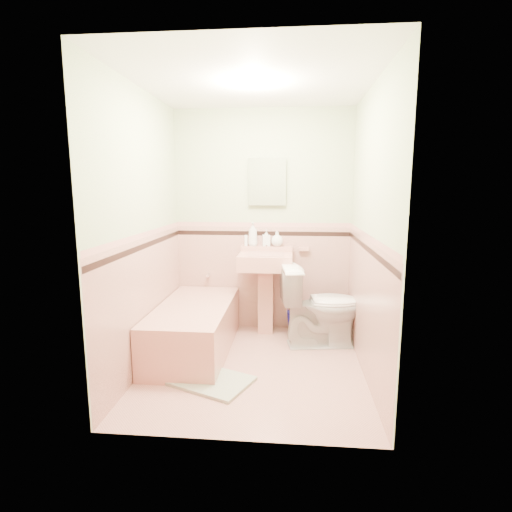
# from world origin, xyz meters

# --- Properties ---
(floor) EXTENTS (2.20, 2.20, 0.00)m
(floor) POSITION_xyz_m (0.00, 0.00, 0.00)
(floor) COLOR tan
(floor) RESTS_ON ground
(ceiling) EXTENTS (2.20, 2.20, 0.00)m
(ceiling) POSITION_xyz_m (0.00, 0.00, 2.50)
(ceiling) COLOR white
(ceiling) RESTS_ON ground
(wall_back) EXTENTS (2.50, 0.00, 2.50)m
(wall_back) POSITION_xyz_m (0.00, 1.10, 1.25)
(wall_back) COLOR beige
(wall_back) RESTS_ON ground
(wall_front) EXTENTS (2.50, 0.00, 2.50)m
(wall_front) POSITION_xyz_m (0.00, -1.10, 1.25)
(wall_front) COLOR beige
(wall_front) RESTS_ON ground
(wall_left) EXTENTS (0.00, 2.50, 2.50)m
(wall_left) POSITION_xyz_m (-1.00, 0.00, 1.25)
(wall_left) COLOR beige
(wall_left) RESTS_ON ground
(wall_right) EXTENTS (0.00, 2.50, 2.50)m
(wall_right) POSITION_xyz_m (1.00, 0.00, 1.25)
(wall_right) COLOR beige
(wall_right) RESTS_ON ground
(wainscot_back) EXTENTS (2.00, 0.00, 2.00)m
(wainscot_back) POSITION_xyz_m (0.00, 1.09, 0.60)
(wainscot_back) COLOR tan
(wainscot_back) RESTS_ON ground
(wainscot_front) EXTENTS (2.00, 0.00, 2.00)m
(wainscot_front) POSITION_xyz_m (0.00, -1.09, 0.60)
(wainscot_front) COLOR tan
(wainscot_front) RESTS_ON ground
(wainscot_left) EXTENTS (0.00, 2.20, 2.20)m
(wainscot_left) POSITION_xyz_m (-0.99, 0.00, 0.60)
(wainscot_left) COLOR tan
(wainscot_left) RESTS_ON ground
(wainscot_right) EXTENTS (0.00, 2.20, 2.20)m
(wainscot_right) POSITION_xyz_m (0.99, 0.00, 0.60)
(wainscot_right) COLOR tan
(wainscot_right) RESTS_ON ground
(accent_back) EXTENTS (2.00, 0.00, 2.00)m
(accent_back) POSITION_xyz_m (0.00, 1.08, 1.12)
(accent_back) COLOR black
(accent_back) RESTS_ON ground
(accent_front) EXTENTS (2.00, 0.00, 2.00)m
(accent_front) POSITION_xyz_m (0.00, -1.08, 1.12)
(accent_front) COLOR black
(accent_front) RESTS_ON ground
(accent_left) EXTENTS (0.00, 2.20, 2.20)m
(accent_left) POSITION_xyz_m (-0.98, 0.00, 1.12)
(accent_left) COLOR black
(accent_left) RESTS_ON ground
(accent_right) EXTENTS (0.00, 2.20, 2.20)m
(accent_right) POSITION_xyz_m (0.98, 0.00, 1.12)
(accent_right) COLOR black
(accent_right) RESTS_ON ground
(cap_back) EXTENTS (2.00, 0.00, 2.00)m
(cap_back) POSITION_xyz_m (0.00, 1.08, 1.22)
(cap_back) COLOR tan
(cap_back) RESTS_ON ground
(cap_front) EXTENTS (2.00, 0.00, 2.00)m
(cap_front) POSITION_xyz_m (0.00, -1.08, 1.22)
(cap_front) COLOR tan
(cap_front) RESTS_ON ground
(cap_left) EXTENTS (0.00, 2.20, 2.20)m
(cap_left) POSITION_xyz_m (-0.98, 0.00, 1.22)
(cap_left) COLOR tan
(cap_left) RESTS_ON ground
(cap_right) EXTENTS (0.00, 2.20, 2.20)m
(cap_right) POSITION_xyz_m (0.98, 0.00, 1.22)
(cap_right) COLOR tan
(cap_right) RESTS_ON ground
(bathtub) EXTENTS (0.70, 1.50, 0.45)m
(bathtub) POSITION_xyz_m (-0.63, 0.33, 0.23)
(bathtub) COLOR tan
(bathtub) RESTS_ON floor
(tub_faucet) EXTENTS (0.04, 0.12, 0.04)m
(tub_faucet) POSITION_xyz_m (-0.63, 1.05, 0.63)
(tub_faucet) COLOR silver
(tub_faucet) RESTS_ON wall_back
(sink) EXTENTS (0.59, 0.48, 0.92)m
(sink) POSITION_xyz_m (0.05, 0.86, 0.46)
(sink) COLOR tan
(sink) RESTS_ON floor
(sink_faucet) EXTENTS (0.02, 0.02, 0.10)m
(sink_faucet) POSITION_xyz_m (0.05, 1.00, 0.95)
(sink_faucet) COLOR silver
(sink_faucet) RESTS_ON sink
(medicine_cabinet) EXTENTS (0.39, 0.04, 0.49)m
(medicine_cabinet) POSITION_xyz_m (0.05, 1.07, 1.70)
(medicine_cabinet) COLOR white
(medicine_cabinet) RESTS_ON wall_back
(soap_dish) EXTENTS (0.11, 0.07, 0.04)m
(soap_dish) POSITION_xyz_m (0.47, 1.06, 0.95)
(soap_dish) COLOR tan
(soap_dish) RESTS_ON wall_back
(soap_bottle_left) EXTENTS (0.12, 0.12, 0.27)m
(soap_bottle_left) POSITION_xyz_m (-0.11, 1.04, 1.12)
(soap_bottle_left) COLOR #B2B2B2
(soap_bottle_left) RESTS_ON sink
(soap_bottle_mid) EXTENTS (0.09, 0.10, 0.18)m
(soap_bottle_mid) POSITION_xyz_m (0.05, 1.04, 1.08)
(soap_bottle_mid) COLOR #B2B2B2
(soap_bottle_mid) RESTS_ON sink
(soap_bottle_right) EXTENTS (0.17, 0.17, 0.17)m
(soap_bottle_right) POSITION_xyz_m (0.17, 1.04, 1.07)
(soap_bottle_right) COLOR #B2B2B2
(soap_bottle_right) RESTS_ON sink
(tube) EXTENTS (0.04, 0.04, 0.12)m
(tube) POSITION_xyz_m (-0.19, 1.04, 1.04)
(tube) COLOR white
(tube) RESTS_ON sink
(toilet) EXTENTS (0.90, 0.60, 0.85)m
(toilet) POSITION_xyz_m (0.65, 0.61, 0.43)
(toilet) COLOR white
(toilet) RESTS_ON floor
(bucket) EXTENTS (0.27, 0.27, 0.23)m
(bucket) POSITION_xyz_m (0.40, 1.01, 0.11)
(bucket) COLOR #14169E
(bucket) RESTS_ON floor
(bath_mat) EXTENTS (0.83, 0.71, 0.03)m
(bath_mat) POSITION_xyz_m (-0.35, -0.32, 0.01)
(bath_mat) COLOR gray
(bath_mat) RESTS_ON floor
(shoe) EXTENTS (0.14, 0.08, 0.05)m
(shoe) POSITION_xyz_m (-0.35, -0.24, 0.05)
(shoe) COLOR #BF1E59
(shoe) RESTS_ON bath_mat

